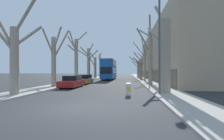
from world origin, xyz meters
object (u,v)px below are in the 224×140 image
object	(u,v)px
street_tree_left_4	(95,66)
street_tree_right_0	(164,51)
street_tree_left_1	(54,59)
lamp_post	(158,30)
double_decker_bus	(109,69)
street_tree_right_4	(138,68)
street_tree_left_3	(88,62)
street_tree_left_0	(15,55)
street_tree_right_2	(144,61)
parked_car_0	(72,82)
street_tree_right_1	(150,55)
street_tree_left_2	(76,57)
street_tree_right_3	(141,67)
parked_car_1	(85,79)
traffic_bollard	(128,89)
street_tree_left_5	(100,65)

from	to	relation	value
street_tree_left_4	street_tree_right_0	world-z (taller)	street_tree_right_0
street_tree_left_1	lamp_post	distance (m)	12.55
double_decker_bus	lamp_post	bearing A→B (deg)	-75.54
street_tree_right_0	street_tree_right_4	size ratio (longest dim) A/B	1.19
street_tree_left_3	street_tree_left_4	bearing A→B (deg)	90.99
street_tree_left_0	double_decker_bus	bearing A→B (deg)	81.22
street_tree_right_2	parked_car_0	distance (m)	16.50
street_tree_right_2	street_tree_right_4	size ratio (longest dim) A/B	1.24
street_tree_right_2	street_tree_right_4	distance (m)	19.42
street_tree_left_0	parked_car_0	bearing A→B (deg)	74.21
lamp_post	street_tree_right_1	bearing A→B (deg)	86.74
street_tree_left_3	parked_car_0	distance (m)	17.27
street_tree_left_2	street_tree_right_2	world-z (taller)	street_tree_left_2
street_tree_right_0	street_tree_right_2	xyz separation A→B (m)	(-0.00, 17.98, 0.36)
street_tree_left_3	parked_car_0	size ratio (longest dim) A/B	1.76
street_tree_left_0	street_tree_right_2	distance (m)	23.45
street_tree_right_3	parked_car_1	xyz separation A→B (m)	(-9.55, -17.37, -2.35)
street_tree_right_3	lamp_post	xyz separation A→B (m)	(-0.67, -29.48, 2.12)
street_tree_left_2	street_tree_left_4	distance (m)	15.61
street_tree_left_2	street_tree_right_2	xyz separation A→B (m)	(11.73, 4.35, -0.34)
street_tree_right_3	parked_car_0	size ratio (longest dim) A/B	1.49
street_tree_right_4	parked_car_0	xyz separation A→B (m)	(-9.36, -32.47, -2.34)
parked_car_0	double_decker_bus	bearing A→B (deg)	83.84
street_tree_right_4	traffic_bollard	size ratio (longest dim) A/B	6.80
street_tree_left_3	street_tree_right_4	distance (m)	19.31
street_tree_left_0	street_tree_right_4	size ratio (longest dim) A/B	1.16
double_decker_bus	traffic_bollard	xyz separation A→B (m)	(4.39, -26.18, -2.04)
street_tree_left_3	street_tree_left_5	world-z (taller)	street_tree_left_3
street_tree_left_5	double_decker_bus	size ratio (longest dim) A/B	0.69
street_tree_right_1	traffic_bollard	xyz separation A→B (m)	(-2.93, -10.59, -3.67)
lamp_post	street_tree_left_4	bearing A→B (deg)	109.91
street_tree_left_5	traffic_bollard	xyz separation A→B (m)	(8.54, -38.24, -3.37)
street_tree_right_3	double_decker_bus	distance (m)	8.16
street_tree_right_3	lamp_post	size ratio (longest dim) A/B	0.73
double_decker_bus	parked_car_1	size ratio (longest dim) A/B	2.74
street_tree_left_3	double_decker_bus	distance (m)	5.39
street_tree_right_4	parked_car_1	bearing A→B (deg)	-109.56
street_tree_left_4	street_tree_left_5	size ratio (longest dim) A/B	0.96
street_tree_right_3	street_tree_left_1	bearing A→B (deg)	-116.20
street_tree_left_4	parked_car_1	distance (m)	18.48
street_tree_left_0	street_tree_left_1	xyz separation A→B (m)	(-0.04, 7.10, 0.19)
street_tree_left_5	double_decker_bus	xyz separation A→B (m)	(4.15, -12.06, -1.32)
street_tree_left_1	street_tree_right_4	distance (m)	34.62
street_tree_left_4	street_tree_right_2	world-z (taller)	street_tree_right_2
street_tree_left_5	street_tree_left_2	bearing A→B (deg)	-90.48
street_tree_right_0	lamp_post	bearing A→B (deg)	-121.31
traffic_bollard	double_decker_bus	bearing A→B (deg)	99.51
street_tree_left_0	parked_car_1	bearing A→B (deg)	81.26
street_tree_right_0	lamp_post	world-z (taller)	lamp_post
street_tree_left_3	parked_car_1	size ratio (longest dim) A/B	1.90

